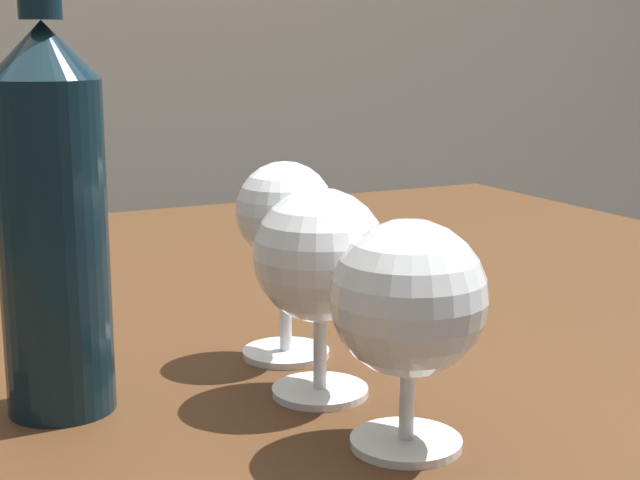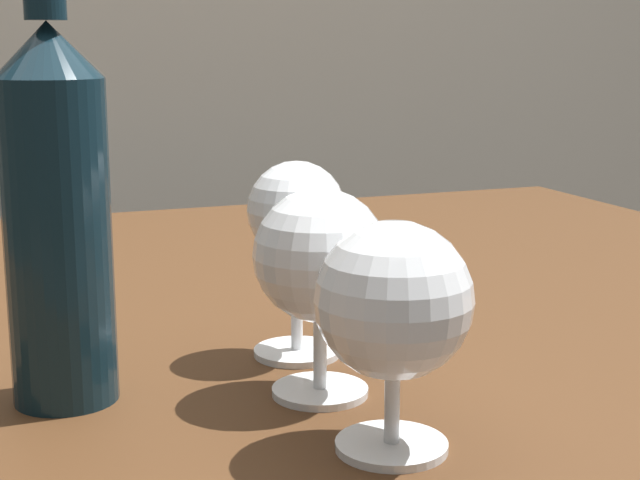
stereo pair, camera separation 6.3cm
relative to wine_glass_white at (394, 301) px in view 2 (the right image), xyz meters
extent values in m
cube|color=#472B16|center=(0.02, 0.36, -0.10)|extent=(1.26, 0.96, 0.03)
cylinder|color=#472B16|center=(0.59, 0.78, -0.48)|extent=(0.06, 0.06, 0.72)
cylinder|color=white|center=(0.00, 0.00, -0.09)|extent=(0.07, 0.07, 0.00)
cylinder|color=white|center=(0.00, 0.00, -0.06)|extent=(0.01, 0.01, 0.06)
sphere|color=white|center=(0.00, 0.00, 0.00)|extent=(0.09, 0.09, 0.09)
ellipsoid|color=beige|center=(0.00, 0.00, 0.00)|extent=(0.08, 0.08, 0.05)
cylinder|color=white|center=(-0.01, 0.10, -0.09)|extent=(0.06, 0.06, 0.00)
cylinder|color=white|center=(-0.01, 0.10, -0.05)|extent=(0.01, 0.01, 0.06)
sphere|color=white|center=(-0.01, 0.10, 0.01)|extent=(0.09, 0.09, 0.09)
ellipsoid|color=gold|center=(-0.01, 0.10, 0.00)|extent=(0.08, 0.08, 0.03)
cylinder|color=white|center=(0.01, 0.18, -0.09)|extent=(0.07, 0.07, 0.00)
cylinder|color=white|center=(0.01, 0.18, -0.04)|extent=(0.01, 0.01, 0.08)
sphere|color=white|center=(0.01, 0.18, 0.02)|extent=(0.07, 0.07, 0.07)
ellipsoid|color=maroon|center=(0.01, 0.18, 0.02)|extent=(0.06, 0.06, 0.03)
cylinder|color=#0F232D|center=(-0.17, 0.15, 0.02)|extent=(0.07, 0.07, 0.21)
cone|color=#0F232D|center=(-0.17, 0.15, 0.14)|extent=(0.07, 0.07, 0.03)
camera|label=1|loc=(-0.28, -0.45, 0.15)|focal=54.24mm
camera|label=2|loc=(-0.22, -0.48, 0.15)|focal=54.24mm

